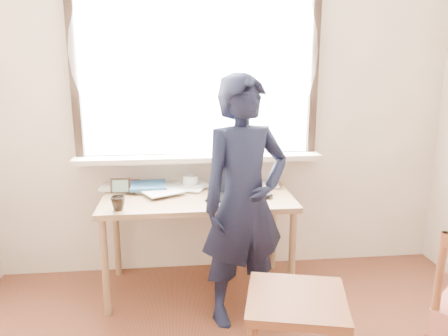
{
  "coord_description": "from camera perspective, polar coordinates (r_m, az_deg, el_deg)",
  "views": [
    {
      "loc": [
        -0.36,
        -1.31,
        1.64
      ],
      "look_at": [
        -0.11,
        0.95,
        1.08
      ],
      "focal_mm": 35.0,
      "sensor_mm": 36.0,
      "label": 1
    }
  ],
  "objects": [
    {
      "name": "person",
      "position": [
        2.72,
        2.69,
        -4.5
      ],
      "size": [
        0.66,
        0.54,
        1.58
      ],
      "primitive_type": "imported",
      "rotation": [
        0.0,
        0.0,
        0.32
      ],
      "color": "black",
      "rests_on": "ground"
    },
    {
      "name": "mug_white",
      "position": [
        3.29,
        -4.41,
        -1.76
      ],
      "size": [
        0.15,
        0.15,
        0.09
      ],
      "primitive_type": "imported",
      "rotation": [
        0.0,
        0.0,
        0.37
      ],
      "color": "white",
      "rests_on": "desk"
    },
    {
      "name": "picture_frame",
      "position": [
        3.19,
        -13.37,
        -2.43
      ],
      "size": [
        0.14,
        0.02,
        0.11
      ],
      "color": "black",
      "rests_on": "desk"
    },
    {
      "name": "book_a",
      "position": [
        3.29,
        -11.21,
        -2.6
      ],
      "size": [
        0.2,
        0.26,
        0.02
      ],
      "primitive_type": "imported",
      "rotation": [
        0.0,
        0.0,
        -0.04
      ],
      "color": "white",
      "rests_on": "desk"
    },
    {
      "name": "desk",
      "position": [
        3.11,
        -3.43,
        -4.98
      ],
      "size": [
        1.33,
        0.67,
        0.71
      ],
      "color": "#8D6946",
      "rests_on": "ground"
    },
    {
      "name": "room_shell",
      "position": [
        1.55,
        6.62,
        13.53
      ],
      "size": [
        3.52,
        4.02,
        2.61
      ],
      "color": "beige",
      "rests_on": "ground"
    },
    {
      "name": "laptop",
      "position": [
        3.06,
        0.91,
        -2.86
      ],
      "size": [
        0.36,
        0.32,
        0.21
      ],
      "color": "black",
      "rests_on": "desk"
    },
    {
      "name": "mug_dark",
      "position": [
        2.87,
        -13.67,
        -4.49
      ],
      "size": [
        0.1,
        0.1,
        0.09
      ],
      "primitive_type": "imported",
      "rotation": [
        0.0,
        0.0,
        -0.03
      ],
      "color": "black",
      "rests_on": "desk"
    },
    {
      "name": "mouse",
      "position": [
        3.05,
        5.52,
        -3.61
      ],
      "size": [
        0.1,
        0.07,
        0.04
      ],
      "primitive_type": "ellipsoid",
      "color": "black",
      "rests_on": "desk"
    },
    {
      "name": "book_b",
      "position": [
        3.34,
        4.11,
        -2.19
      ],
      "size": [
        0.17,
        0.23,
        0.02
      ],
      "primitive_type": "imported",
      "rotation": [
        0.0,
        0.0,
        -0.02
      ],
      "color": "white",
      "rests_on": "desk"
    },
    {
      "name": "work_chair",
      "position": [
        2.33,
        9.4,
        -17.89
      ],
      "size": [
        0.59,
        0.57,
        0.5
      ],
      "color": "brown",
      "rests_on": "ground"
    },
    {
      "name": "desk_clutter",
      "position": [
        3.22,
        -10.08,
        -2.73
      ],
      "size": [
        0.69,
        0.55,
        0.05
      ],
      "color": "white",
      "rests_on": "desk"
    }
  ]
}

